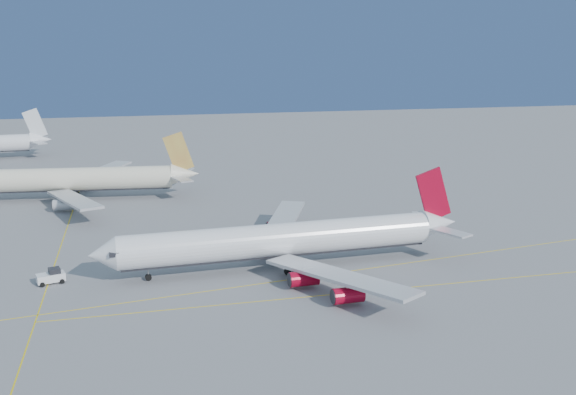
# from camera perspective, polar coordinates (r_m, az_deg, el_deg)

# --- Properties ---
(ground) EXTENTS (500.00, 500.00, 0.00)m
(ground) POSITION_cam_1_polar(r_m,az_deg,el_deg) (108.44, 0.97, -6.01)
(ground) COLOR slate
(ground) RESTS_ON ground
(taxiway_lines) EXTENTS (118.86, 140.00, 0.02)m
(taxiway_lines) POSITION_cam_1_polar(r_m,az_deg,el_deg) (111.84, -7.21, -5.50)
(taxiway_lines) COLOR yellow
(taxiway_lines) RESTS_ON ground
(airliner_virgin) EXTENTS (63.00, 56.57, 15.54)m
(airliner_virgin) POSITION_cam_1_polar(r_m,az_deg,el_deg) (106.11, -0.06, -3.78)
(airliner_virgin) COLOR white
(airliner_virgin) RESTS_ON ground
(airliner_etihad) EXTENTS (61.08, 56.12, 15.94)m
(airliner_etihad) POSITION_cam_1_polar(r_m,az_deg,el_deg) (161.62, -18.70, 1.52)
(airliner_etihad) COLOR beige
(airliner_etihad) RESTS_ON ground
(pushback_tug) EXTENTS (4.56, 3.44, 2.33)m
(pushback_tug) POSITION_cam_1_polar(r_m,az_deg,el_deg) (106.62, -20.28, -6.59)
(pushback_tug) COLOR white
(pushback_tug) RESTS_ON ground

